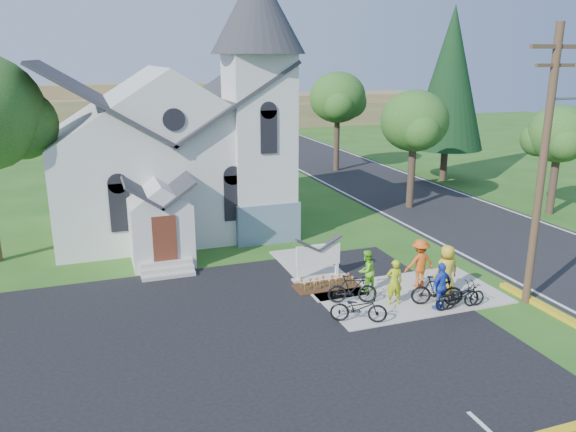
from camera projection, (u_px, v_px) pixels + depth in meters
name	position (u px, v px, depth m)	size (l,w,h in m)	color
ground	(381.00, 306.00, 20.73)	(120.00, 120.00, 0.00)	#265719
parking_lot	(204.00, 367.00, 16.66)	(20.00, 16.00, 0.02)	black
road	(405.00, 194.00, 37.54)	(8.00, 90.00, 0.02)	black
sidewalk	(409.00, 295.00, 21.66)	(7.00, 4.00, 0.05)	#A9A398
church	(173.00, 130.00, 28.85)	(12.35, 12.00, 13.00)	silver
church_sign	(318.00, 256.00, 22.96)	(2.20, 0.40, 1.70)	#A9A398
flower_bed	(326.00, 286.00, 22.42)	(2.60, 1.10, 0.07)	#381C0F
utility_pole	(545.00, 160.00, 19.62)	(3.45, 0.28, 10.00)	#4A3725
tree_road_near	(414.00, 122.00, 32.92)	(4.00, 4.00, 7.05)	#39291F
tree_road_mid	(338.00, 98.00, 43.80)	(4.40, 4.40, 7.80)	#39291F
tree_road_far	(559.00, 135.00, 31.70)	(3.60, 3.60, 6.30)	#39291F
conifer	(450.00, 78.00, 39.85)	(5.20, 5.20, 12.40)	#39291F
distant_hills	(193.00, 111.00, 72.27)	(61.00, 10.00, 5.60)	brown
cyclist_0	(394.00, 282.00, 20.56)	(0.63, 0.42, 1.74)	#A7B815
bike_0	(359.00, 308.00, 19.27)	(0.68, 1.96, 1.03)	black
cyclist_1	(366.00, 271.00, 21.73)	(0.81, 0.63, 1.67)	#71DA29
bike_1	(352.00, 289.00, 20.73)	(0.52, 1.84, 1.10)	black
cyclist_2	(441.00, 286.00, 20.15)	(1.04, 0.43, 1.78)	blue
bike_2	(457.00, 296.00, 20.28)	(0.64, 1.83, 0.96)	black
cyclist_3	(420.00, 263.00, 22.14)	(1.27, 0.73, 1.96)	#CC5516
bike_3	(437.00, 291.00, 20.55)	(0.53, 1.89, 1.14)	black
cyclist_4	(447.00, 270.00, 21.41)	(0.96, 0.63, 1.97)	gold
bike_4	(463.00, 296.00, 20.36)	(0.62, 1.79, 0.94)	black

